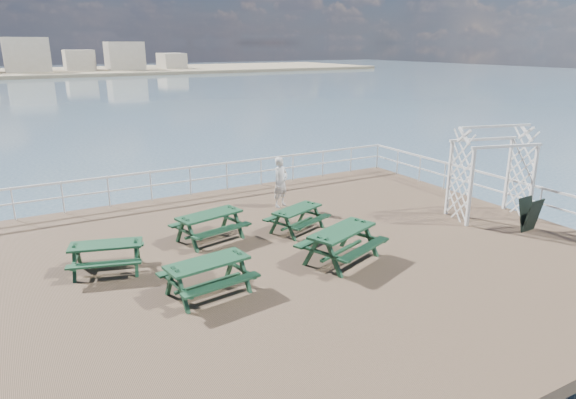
# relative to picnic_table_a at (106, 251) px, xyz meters

# --- Properties ---
(ground) EXTENTS (18.00, 14.00, 0.30)m
(ground) POSITION_rel_picnic_table_a_xyz_m (4.05, -1.38, -0.69)
(ground) COLOR brown
(ground) RESTS_ON ground
(sea_backdrop) EXTENTS (300.00, 300.00, 9.20)m
(sea_backdrop) POSITION_rel_picnic_table_a_xyz_m (16.59, 132.69, -1.04)
(sea_backdrop) COLOR #3E5968
(sea_backdrop) RESTS_ON ground
(railing) EXTENTS (17.77, 13.76, 1.10)m
(railing) POSITION_rel_picnic_table_a_xyz_m (3.98, 1.19, 0.34)
(railing) COLOR silver
(railing) RESTS_ON ground
(picnic_table_a) EXTENTS (2.05, 1.83, 0.84)m
(picnic_table_a) POSITION_rel_picnic_table_a_xyz_m (0.00, 0.00, 0.00)
(picnic_table_a) COLOR #143822
(picnic_table_a) RESTS_ON ground
(picnic_table_b) EXTENTS (2.16, 1.88, 0.91)m
(picnic_table_b) POSITION_rel_picnic_table_a_xyz_m (3.00, 0.75, 0.05)
(picnic_table_b) COLOR #143822
(picnic_table_b) RESTS_ON ground
(picnic_table_c) EXTENTS (2.04, 1.85, 0.81)m
(picnic_table_c) POSITION_rel_picnic_table_a_xyz_m (5.58, 0.18, -0.02)
(picnic_table_c) COLOR #143822
(picnic_table_c) RESTS_ON ground
(picnic_table_d) EXTENTS (2.05, 1.74, 0.91)m
(picnic_table_d) POSITION_rel_picnic_table_a_xyz_m (1.76, -2.36, 0.04)
(picnic_table_d) COLOR #143822
(picnic_table_d) RESTS_ON ground
(picnic_table_e) EXTENTS (2.48, 2.25, 0.99)m
(picnic_table_e) POSITION_rel_picnic_table_a_xyz_m (5.46, -2.32, 0.09)
(picnic_table_e) COLOR #143822
(picnic_table_e) RESTS_ON ground
(trellis_arbor) EXTENTS (2.68, 1.89, 3.02)m
(trellis_arbor) POSITION_rel_picnic_table_a_xyz_m (11.65, -1.75, 0.80)
(trellis_arbor) COLOR silver
(trellis_arbor) RESTS_ON ground
(sandwich_board) EXTENTS (0.67, 0.52, 1.04)m
(sandwich_board) POSITION_rel_picnic_table_a_xyz_m (11.70, -3.26, -0.03)
(sandwich_board) COLOR black
(sandwich_board) RESTS_ON ground
(person) EXTENTS (0.74, 0.62, 1.75)m
(person) POSITION_rel_picnic_table_a_xyz_m (6.31, 2.56, 0.34)
(person) COLOR silver
(person) RESTS_ON ground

